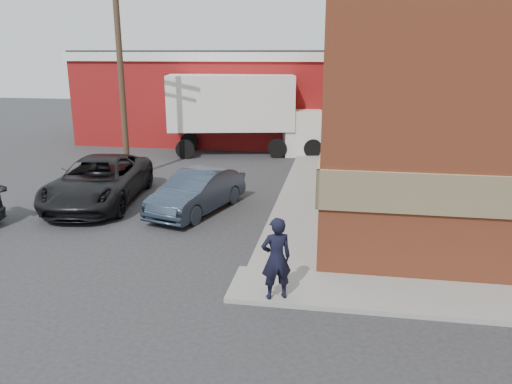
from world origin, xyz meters
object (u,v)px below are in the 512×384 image
at_px(utility_pole, 121,70).
at_px(box_truck, 247,109).
at_px(sedan, 197,192).
at_px(man, 276,258).
at_px(suv_a, 99,181).
at_px(warehouse, 217,95).

distance_m(utility_pole, box_truck, 7.93).
distance_m(sedan, box_truck, 10.76).
distance_m(man, box_truck, 17.29).
bearing_deg(suv_a, sedan, -13.77).
distance_m(warehouse, man, 22.62).
xyz_separation_m(sedan, suv_a, (-3.95, 0.44, 0.11)).
height_order(utility_pole, man, utility_pole).
bearing_deg(suv_a, man, -48.62).
xyz_separation_m(sedan, box_truck, (-0.22, 10.62, 1.75)).
bearing_deg(warehouse, utility_pole, -97.77).
relative_size(suv_a, box_truck, 0.68).
bearing_deg(suv_a, box_truck, 62.46).
height_order(utility_pole, box_truck, utility_pole).
bearing_deg(utility_pole, sedan, -43.85).
relative_size(utility_pole, box_truck, 0.99).
height_order(warehouse, man, warehouse).
distance_m(sedan, suv_a, 3.97).
bearing_deg(sedan, warehouse, 117.35).
bearing_deg(warehouse, box_truck, -59.24).
xyz_separation_m(warehouse, suv_a, (-0.90, -14.92, -1.96)).
height_order(utility_pole, sedan, utility_pole).
bearing_deg(sedan, box_truck, 107.32).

